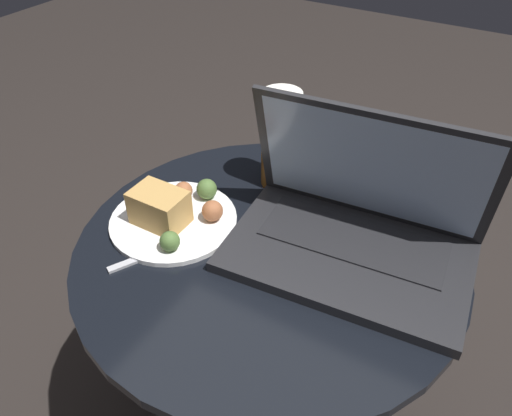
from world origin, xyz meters
The scene contains 6 objects.
table centered at (0.00, 0.00, 0.41)m, with size 0.64×0.64×0.55m.
napkin centered at (-0.20, -0.01, 0.56)m, with size 0.15×0.11×0.00m.
laptop centered at (0.12, 0.06, 0.60)m, with size 0.40×0.27×0.24m.
beer_glass centered at (-0.07, 0.17, 0.65)m, with size 0.07×0.07×0.19m.
snack_plate centered at (-0.17, -0.03, 0.58)m, with size 0.22×0.22×0.07m.
fork centered at (-0.13, -0.08, 0.56)m, with size 0.11×0.17×0.00m.
Camera 1 is at (0.29, -0.53, 1.12)m, focal length 35.00 mm.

